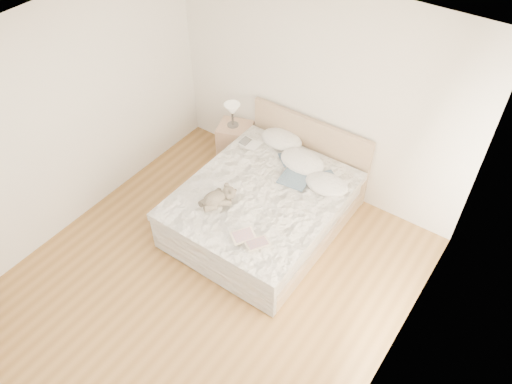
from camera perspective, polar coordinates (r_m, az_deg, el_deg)
floor at (r=5.71m, az=-5.80°, el=-10.71°), size 4.00×4.50×0.00m
ceiling at (r=3.85m, az=-8.69°, el=13.25°), size 4.00×4.50×0.00m
wall_back at (r=6.13m, az=6.98°, el=11.16°), size 4.00×0.02×2.70m
wall_left at (r=5.94m, az=-21.89°, el=6.88°), size 0.02×4.50×2.70m
wall_right at (r=4.06m, az=15.63°, el=-12.65°), size 0.02×4.50×2.70m
window at (r=4.16m, az=17.40°, el=-8.87°), size 0.02×1.30×1.10m
bed at (r=6.07m, az=1.14°, el=-1.55°), size 1.72×2.14×1.00m
nightstand at (r=7.05m, az=-2.35°, el=5.72°), size 0.56×0.53×0.56m
table_lamp at (r=6.75m, az=-2.72°, el=9.29°), size 0.28×0.28×0.34m
pillow_left at (r=6.52m, az=2.94°, el=6.03°), size 0.57×0.40×0.17m
pillow_middle at (r=6.19m, az=5.30°, el=3.49°), size 0.67×0.53×0.18m
pillow_right at (r=5.92m, az=8.09°, el=0.90°), size 0.56×0.42×0.16m
blouse at (r=6.02m, az=4.78°, el=2.01°), size 0.59×0.62×0.02m
photo_book at (r=6.45m, az=-0.72°, el=5.50°), size 0.30×0.21×0.02m
childrens_book at (r=5.28m, az=-0.66°, el=-5.50°), size 0.45×0.41×0.02m
teddy_bear at (r=5.63m, az=-4.73°, el=-1.31°), size 0.37×0.44×0.20m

